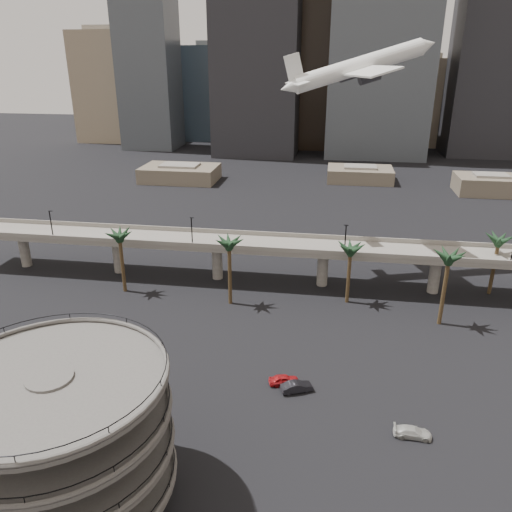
% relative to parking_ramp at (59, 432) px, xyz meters
% --- Properties ---
extents(ground, '(700.00, 700.00, 0.00)m').
position_rel_parking_ramp_xyz_m(ground, '(13.00, 4.00, -9.84)').
color(ground, black).
rests_on(ground, ground).
extents(parking_ramp, '(22.20, 22.20, 17.35)m').
position_rel_parking_ramp_xyz_m(parking_ramp, '(0.00, 0.00, 0.00)').
color(parking_ramp, '#534F4D').
rests_on(parking_ramp, ground).
extents(overpass, '(130.00, 9.30, 14.70)m').
position_rel_parking_ramp_xyz_m(overpass, '(13.00, 59.00, -2.50)').
color(overpass, slate).
rests_on(overpass, ground).
extents(palm_trees, '(76.40, 18.40, 14.00)m').
position_rel_parking_ramp_xyz_m(palm_trees, '(24.58, 51.18, 1.46)').
color(palm_trees, '#4D3B21').
rests_on(palm_trees, ground).
extents(low_buildings, '(135.00, 27.50, 6.80)m').
position_rel_parking_ramp_xyz_m(low_buildings, '(19.89, 146.30, -6.97)').
color(low_buildings, '#6A604E').
rests_on(low_buildings, ground).
extents(skyline, '(269.00, 86.00, 125.12)m').
position_rel_parking_ramp_xyz_m(skyline, '(28.11, 221.08, 35.93)').
color(skyline, gray).
rests_on(skyline, ground).
extents(airborne_jet, '(31.57, 28.86, 11.74)m').
position_rel_parking_ramp_xyz_m(airborne_jet, '(28.69, 71.13, 32.07)').
color(airborne_jet, white).
rests_on(airborne_jet, ground).
extents(car_a, '(4.59, 2.84, 1.46)m').
position_rel_parking_ramp_xyz_m(car_a, '(19.69, 24.35, -9.11)').
color(car_a, red).
rests_on(car_a, ground).
extents(car_b, '(4.81, 3.24, 1.50)m').
position_rel_parking_ramp_xyz_m(car_b, '(21.68, 22.98, -9.09)').
color(car_b, black).
rests_on(car_b, ground).
extents(car_c, '(4.69, 1.99, 1.35)m').
position_rel_parking_ramp_xyz_m(car_c, '(36.55, 16.16, -9.16)').
color(car_c, beige).
rests_on(car_c, ground).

